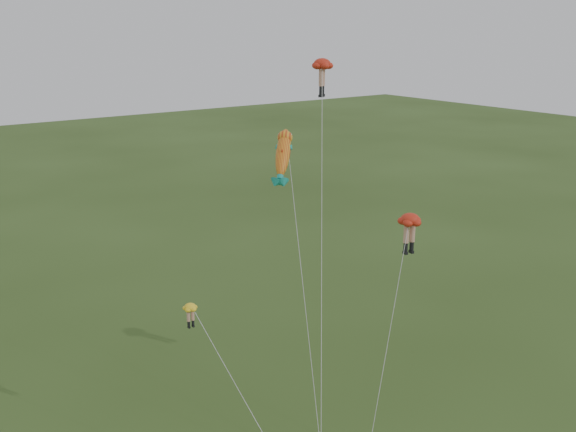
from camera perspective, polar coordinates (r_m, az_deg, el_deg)
legs_kite_red_high at (r=43.46m, az=3.05°, el=12.64°), size 9.10×11.52×22.10m
legs_kite_red_mid at (r=40.16m, az=10.75°, el=-0.80°), size 6.97×4.36×13.09m
legs_kite_yellow at (r=35.37m, az=-8.00°, el=-9.35°), size 2.86×8.29×9.74m
fish_kite at (r=36.12m, az=-0.41°, el=5.48°), size 2.87×7.32×18.76m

